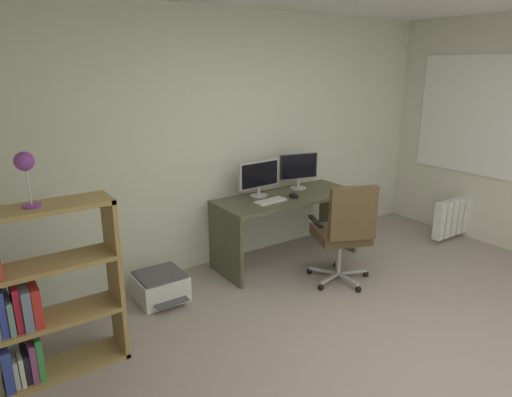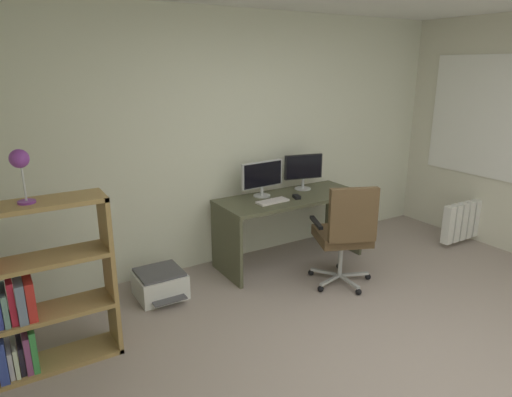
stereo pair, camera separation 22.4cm
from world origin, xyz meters
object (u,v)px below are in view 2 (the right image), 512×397
Objects in this scene: desk at (290,213)px; printer at (160,284)px; keyboard at (272,201)px; desk_lamp at (20,164)px; monitor_main at (262,176)px; office_chair at (346,231)px; bookshelf at (28,298)px; radiator at (471,219)px; computer_mouse at (297,197)px; monitor_secondary at (303,169)px.

printer is (-1.49, -0.03, -0.43)m from desk.
desk reaches higher than printer.
desk_lamp is at bearing -171.58° from keyboard.
monitor_main is (-0.26, 0.16, 0.41)m from desk.
bookshelf is at bearing 175.91° from office_chair.
office_chair is at bearing -69.25° from monitor_main.
radiator is (2.49, -0.59, -0.46)m from keyboard.
keyboard reaches higher than printer.
radiator is (2.47, -0.83, -0.67)m from monitor_main.
bookshelf is 0.93m from desk_lamp.
keyboard is at bearing -168.18° from computer_mouse.
desk_lamp is (-2.52, -0.58, 0.93)m from desk.
printer is (-1.77, -0.19, -0.85)m from monitor_secondary.
desk is 15.81× the size of computer_mouse.
radiator is (4.80, -0.10, -0.27)m from bookshelf.
desk_lamp is (-2.61, 0.19, 0.90)m from office_chair.
printer is (-1.58, 0.74, -0.45)m from office_chair.
bookshelf is at bearing 178.81° from radiator.
office_chair is (0.38, -0.68, -0.17)m from keyboard.
radiator is (1.93, -0.83, -0.69)m from monitor_secondary.
monitor_secondary is at bearing 78.46° from office_chair.
printer is 0.52× the size of radiator.
desk_lamp is at bearing -162.01° from monitor_main.
office_chair reaches higher than radiator.
keyboard is 0.68× the size of printer.
monitor_secondary is 0.43m from computer_mouse.
keyboard is (-0.28, -0.09, 0.20)m from desk.
monitor_secondary is 2.21m from radiator.
bookshelf reaches higher than monitor_main.
desk_lamp reaches higher than monitor_main.
bookshelf is at bearing -167.47° from desk.
desk is at bearing 162.97° from radiator.
office_chair is (0.08, -0.67, -0.18)m from computer_mouse.
monitor_secondary is 1.97m from printer.
office_chair reaches higher than printer.
computer_mouse is at bearing -136.77° from monitor_secondary.
printer is (1.11, 0.55, -0.43)m from bookshelf.
monitor_secondary is at bearing 19.16° from keyboard.
monitor_secondary is (0.28, 0.16, 0.42)m from desk.
office_chair is at bearing -4.20° from desk_lamp.
monitor_secondary is 2.94m from desk_lamp.
monitor_main is 1.43× the size of desk_lamp.
bookshelf is at bearing 179.67° from desk_lamp.
monitor_main is at bearing 161.34° from radiator.
keyboard is 0.33× the size of office_chair.
monitor_secondary is 0.87× the size of printer.
printer is (-1.20, 0.06, -0.62)m from keyboard.
desk is 0.23m from computer_mouse.
computer_mouse is 0.08× the size of bookshelf.
bookshelf reaches higher than keyboard.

